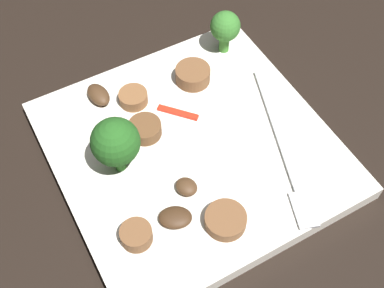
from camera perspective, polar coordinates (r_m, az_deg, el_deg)
ground_plane at (r=0.48m, az=-0.00°, el=-1.17°), size 1.40×1.40×0.00m
plate at (r=0.47m, az=-0.00°, el=-0.59°), size 0.25×0.25×0.02m
fork at (r=0.46m, az=10.68°, el=-1.14°), size 0.17×0.07×0.00m
broccoli_floret_0 at (r=0.42m, az=-8.84°, el=0.18°), size 0.04×0.04×0.06m
broccoli_floret_1 at (r=0.53m, az=3.86°, el=13.28°), size 0.03×0.03×0.05m
sausage_slice_0 at (r=0.50m, az=-6.80°, el=5.34°), size 0.04×0.04×0.01m
sausage_slice_1 at (r=0.47m, az=-5.46°, el=1.74°), size 0.04×0.04×0.01m
sausage_slice_2 at (r=0.41m, az=-6.45°, el=-10.42°), size 0.04×0.04×0.01m
sausage_slice_3 at (r=0.51m, az=0.09°, el=8.00°), size 0.05×0.05×0.02m
sausage_slice_4 at (r=0.42m, az=3.90°, el=-8.77°), size 0.05×0.05×0.01m
mushroom_0 at (r=0.42m, az=-1.94°, el=-8.48°), size 0.03×0.04×0.01m
mushroom_1 at (r=0.50m, az=-10.75°, el=5.62°), size 0.03×0.02×0.01m
mushroom_2 at (r=0.43m, az=-0.65°, el=-4.96°), size 0.03×0.02×0.01m
pepper_strip_0 at (r=0.49m, az=-1.64°, el=3.65°), size 0.03×0.03×0.00m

